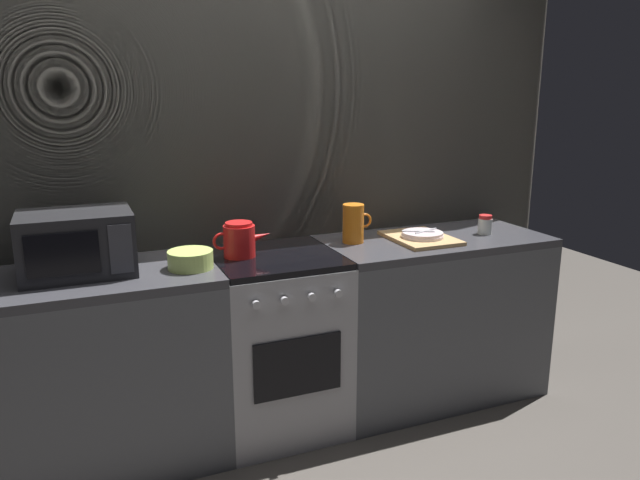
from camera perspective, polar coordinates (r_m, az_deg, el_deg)
ground_plane at (r=3.28m, az=-3.96°, el=-16.74°), size 8.00×8.00×0.00m
back_wall at (r=3.16m, az=-6.23°, el=5.32°), size 3.60×0.05×2.40m
counter_left at (r=2.94m, az=-21.32°, el=-11.60°), size 1.20×0.60×0.90m
stove_unit at (r=3.07m, az=-4.10°, el=-9.52°), size 0.60×0.63×0.90m
counter_right at (r=3.44m, az=10.36°, el=-7.06°), size 1.20×0.60×0.90m
microwave at (r=2.78m, az=-21.87°, el=-0.29°), size 0.46×0.35×0.27m
kettle at (r=2.89m, az=-7.56°, el=0.02°), size 0.28×0.15×0.17m
mixing_bowl at (r=2.75m, az=-12.06°, el=-1.80°), size 0.20×0.20×0.08m
pitcher at (r=3.12m, az=3.17°, el=1.57°), size 0.16×0.11×0.20m
dish_pile at (r=3.22m, az=9.46°, el=0.30°), size 0.30×0.40×0.06m
spice_jar at (r=3.44m, az=15.23°, el=1.40°), size 0.08×0.08×0.10m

